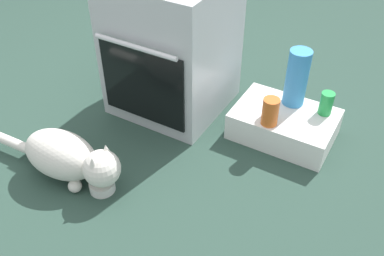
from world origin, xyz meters
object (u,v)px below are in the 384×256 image
pantry_cabinet (284,124)px  food_bowl (102,185)px  water_bottle (297,78)px  oven (172,45)px  soda_can (326,103)px  sauce_jar (270,112)px  cat (68,157)px

pantry_cabinet → food_bowl: bearing=-126.0°
water_bottle → pantry_cabinet: bearing=-89.0°
oven → soda_can: (0.81, 0.13, -0.16)m
pantry_cabinet → sauce_jar: bearing=-108.6°
soda_can → food_bowl: bearing=-130.1°
food_bowl → sauce_jar: size_ratio=0.83×
pantry_cabinet → oven: bearing=-177.0°
oven → food_bowl: 0.82m
water_bottle → sauce_jar: (-0.04, -0.22, -0.08)m
oven → sauce_jar: size_ratio=5.27×
soda_can → sauce_jar: sauce_jar is taller
water_bottle → sauce_jar: size_ratio=2.14×
food_bowl → oven: bearing=96.5°
cat → food_bowl: bearing=-0.0°
oven → water_bottle: bearing=11.8°
cat → water_bottle: (0.73, 0.88, 0.17)m
oven → food_bowl: oven is taller
cat → sauce_jar: size_ratio=5.62×
pantry_cabinet → water_bottle: size_ratio=1.68×
oven → pantry_cabinet: (0.65, 0.03, -0.29)m
oven → sauce_jar: (0.61, -0.09, -0.15)m
oven → sauce_jar: 0.63m
cat → sauce_jar: (0.69, 0.66, 0.09)m
oven → cat: 0.79m
oven → cat: size_ratio=0.94×
oven → water_bottle: size_ratio=2.46×
pantry_cabinet → water_bottle: (-0.00, 0.10, 0.22)m
food_bowl → water_bottle: size_ratio=0.39×
soda_can → sauce_jar: bearing=-134.0°
water_bottle → cat: bearing=-129.8°
cat → soda_can: 1.26m
oven → pantry_cabinet: oven is taller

